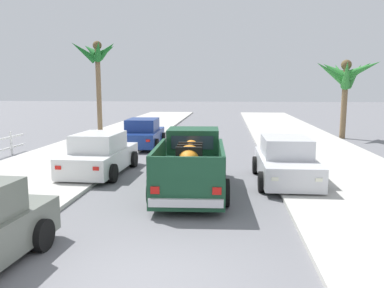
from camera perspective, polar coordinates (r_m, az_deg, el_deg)
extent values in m
plane|color=slate|center=(6.84, -7.25, -19.71)|extent=(160.00, 160.00, 0.00)
cube|color=beige|center=(19.44, -15.75, -1.24)|extent=(5.28, 60.00, 0.12)
cube|color=beige|center=(18.64, 18.35, -1.76)|extent=(5.28, 60.00, 0.12)
cube|color=silver|center=(19.03, -12.26, -1.35)|extent=(0.16, 60.00, 0.10)
cube|color=silver|center=(18.40, 14.58, -1.76)|extent=(0.16, 60.00, 0.10)
cube|color=#19472D|center=(11.89, -0.14, -4.28)|extent=(2.15, 5.18, 0.80)
cube|color=#19472D|center=(13.32, 0.20, 0.59)|extent=(1.79, 1.58, 0.80)
cube|color=#283342|center=(12.57, 0.05, 0.21)|extent=(1.38, 0.12, 0.44)
cube|color=#283342|center=(14.07, 0.33, 1.09)|extent=(1.46, 0.13, 0.48)
cube|color=#19472D|center=(11.00, -5.11, -1.75)|extent=(0.25, 3.30, 0.56)
cube|color=#19472D|center=(10.90, 4.42, -1.83)|extent=(0.25, 3.30, 0.56)
cube|color=#19472D|center=(9.30, -0.91, -3.59)|extent=(1.88, 0.19, 0.56)
cube|color=silver|center=(9.42, -0.93, -8.71)|extent=(1.83, 0.20, 0.20)
cylinder|color=black|center=(13.51, -3.98, -3.72)|extent=(0.29, 0.77, 0.76)
cylinder|color=black|center=(13.42, 4.37, -3.80)|extent=(0.29, 0.77, 0.76)
cylinder|color=black|center=(10.68, -5.81, -7.01)|extent=(0.29, 0.77, 0.76)
cylinder|color=black|center=(10.58, 4.83, -7.16)|extent=(0.29, 0.77, 0.76)
cube|color=red|center=(9.44, -5.49, -6.82)|extent=(0.22, 0.05, 0.18)
cube|color=red|center=(9.35, 3.70, -6.95)|extent=(0.22, 0.05, 0.18)
ellipsoid|color=orange|center=(10.96, -0.35, -1.65)|extent=(0.78, 1.73, 0.60)
sphere|color=orange|center=(11.88, -0.11, -0.47)|extent=(0.44, 0.44, 0.44)
cube|color=black|center=(10.50, -0.49, -2.09)|extent=(0.72, 0.15, 0.61)
cube|color=black|center=(10.96, -0.35, -1.65)|extent=(0.72, 0.15, 0.61)
cube|color=black|center=(11.42, -0.23, -1.24)|extent=(0.72, 0.15, 0.61)
cylinder|color=black|center=(8.37, -21.26, -12.42)|extent=(0.26, 0.65, 0.64)
cube|color=red|center=(9.06, -20.31, -8.61)|extent=(0.20, 0.05, 0.12)
cube|color=silver|center=(13.48, 13.66, -3.29)|extent=(1.78, 4.21, 0.72)
cube|color=silver|center=(13.45, 13.69, -0.36)|extent=(1.53, 2.11, 0.64)
cube|color=#283342|center=(12.51, 14.35, -1.13)|extent=(1.37, 0.09, 0.52)
cube|color=#283342|center=(14.41, 13.12, 0.14)|extent=(1.34, 0.09, 0.50)
cylinder|color=black|center=(12.45, 18.64, -5.48)|extent=(0.22, 0.64, 0.64)
cylinder|color=black|center=(12.15, 10.30, -5.50)|extent=(0.22, 0.64, 0.64)
cylinder|color=black|center=(14.93, 16.32, -3.10)|extent=(0.22, 0.64, 0.64)
cylinder|color=black|center=(14.68, 9.39, -3.06)|extent=(0.22, 0.64, 0.64)
cube|color=red|center=(15.61, 14.83, -1.34)|extent=(0.20, 0.04, 0.12)
cube|color=white|center=(11.55, 18.25, -5.05)|extent=(0.20, 0.04, 0.10)
cube|color=red|center=(15.44, 10.19, -1.30)|extent=(0.20, 0.04, 0.12)
cube|color=white|center=(11.33, 12.16, -5.07)|extent=(0.20, 0.04, 0.10)
cube|color=navy|center=(20.94, -7.24, 1.00)|extent=(1.90, 4.26, 0.72)
cube|color=navy|center=(20.77, -7.33, 2.83)|extent=(1.59, 2.15, 0.64)
cube|color=#283342|center=(21.72, -6.85, 3.03)|extent=(1.37, 0.12, 0.52)
cube|color=#283342|center=(19.82, -7.84, 2.50)|extent=(1.34, 0.12, 0.50)
cylinder|color=black|center=(22.41, -8.89, 0.90)|extent=(0.24, 0.65, 0.64)
cylinder|color=black|center=(22.10, -4.31, 0.87)|extent=(0.24, 0.65, 0.64)
cylinder|color=black|center=(19.90, -10.47, -0.08)|extent=(0.24, 0.65, 0.64)
cylinder|color=black|center=(19.55, -5.33, -0.13)|extent=(0.24, 0.65, 0.64)
cube|color=red|center=(19.02, -10.29, 0.52)|extent=(0.20, 0.05, 0.12)
cube|color=white|center=(23.11, -7.78, 1.87)|extent=(0.20, 0.05, 0.10)
cube|color=red|center=(18.76, -6.53, 0.49)|extent=(0.20, 0.05, 0.12)
cube|color=white|center=(22.90, -4.76, 1.86)|extent=(0.20, 0.05, 0.10)
cube|color=silver|center=(14.83, -13.38, -2.21)|extent=(1.89, 4.25, 0.72)
cube|color=silver|center=(14.63, -13.61, 0.33)|extent=(1.58, 2.15, 0.64)
cube|color=#283342|center=(15.54, -12.35, 0.76)|extent=(1.37, 0.12, 0.52)
cube|color=#283342|center=(13.74, -15.02, -0.32)|extent=(1.34, 0.12, 0.50)
cylinder|color=black|center=(16.39, -14.74, -2.03)|extent=(0.24, 0.65, 0.64)
cylinder|color=black|center=(15.81, -8.65, -2.22)|extent=(0.24, 0.65, 0.64)
cylinder|color=black|center=(14.05, -18.66, -3.92)|extent=(0.24, 0.65, 0.64)
cylinder|color=black|center=(13.38, -11.66, -4.25)|extent=(0.24, 0.65, 0.64)
cube|color=red|center=(13.16, -19.18, -3.32)|extent=(0.20, 0.05, 0.12)
cube|color=white|center=(16.98, -12.87, -0.62)|extent=(0.20, 0.05, 0.10)
cube|color=red|center=(12.66, -14.02, -3.55)|extent=(0.20, 0.05, 0.12)
cube|color=white|center=(16.61, -8.87, -0.71)|extent=(0.20, 0.05, 0.10)
cylinder|color=brown|center=(25.93, 21.57, 5.78)|extent=(0.35, 0.42, 4.57)
cone|color=#2D7F33|center=(26.02, 23.49, 9.99)|extent=(1.64, 0.83, 1.32)
cone|color=#2D7F33|center=(26.87, 22.87, 9.41)|extent=(1.80, 1.81, 1.79)
cone|color=#2D7F33|center=(26.69, 20.96, 9.83)|extent=(0.86, 1.74, 1.52)
cone|color=#2D7F33|center=(26.13, 20.17, 10.27)|extent=(1.66, 1.29, 1.24)
cone|color=#2D7F33|center=(25.32, 19.76, 10.01)|extent=(2.23, 1.23, 1.56)
cone|color=#2D7F33|center=(24.83, 21.87, 9.56)|extent=(1.04, 2.12, 1.83)
cone|color=#2D7F33|center=(25.48, 23.97, 10.14)|extent=(1.98, 1.89, 1.26)
sphere|color=brown|center=(25.95, 21.85, 10.81)|extent=(0.63, 0.63, 0.63)
cylinder|color=brown|center=(27.80, -13.62, 7.78)|extent=(0.34, 0.39, 6.03)
cone|color=#196023|center=(27.56, -12.50, 13.39)|extent=(1.54, 0.83, 1.32)
cone|color=#196023|center=(28.65, -12.56, 13.29)|extent=(1.23, 2.04, 1.29)
cone|color=#196023|center=(28.62, -14.74, 13.27)|extent=(1.72, 1.53, 1.23)
cone|color=#196023|center=(27.70, -15.74, 13.02)|extent=(1.87, 1.46, 1.55)
cone|color=#196023|center=(27.08, -13.70, 13.29)|extent=(1.14, 1.73, 1.46)
sphere|color=brown|center=(27.94, -13.84, 13.97)|extent=(0.61, 0.61, 0.61)
cube|color=white|center=(20.37, -25.16, 0.10)|extent=(0.05, 0.12, 1.10)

